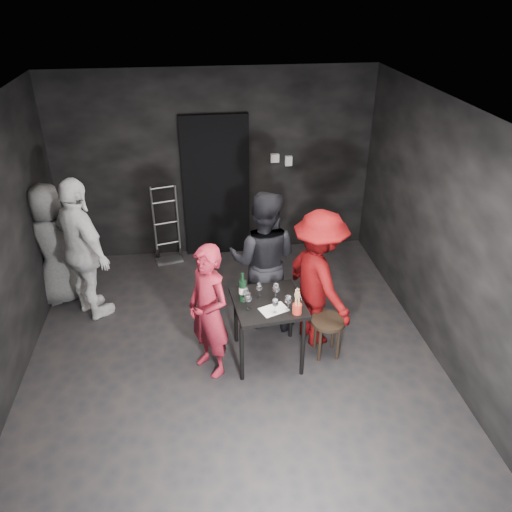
{
  "coord_description": "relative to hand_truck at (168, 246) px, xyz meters",
  "views": [
    {
      "loc": [
        -0.3,
        -4.3,
        3.76
      ],
      "look_at": [
        0.29,
        0.25,
        1.13
      ],
      "focal_mm": 35.0,
      "sensor_mm": 36.0,
      "label": 1
    }
  ],
  "objects": [
    {
      "name": "tasting_mat",
      "position": [
        1.17,
        -2.52,
        0.54
      ],
      "size": [
        0.32,
        0.27,
        0.0
      ],
      "primitive_type": "cube",
      "rotation": [
        0.0,
        0.0,
        0.37
      ],
      "color": "white",
      "rests_on": "tasting_table"
    },
    {
      "name": "breadstick_cup",
      "position": [
        1.39,
        -2.61,
        0.67
      ],
      "size": [
        0.1,
        0.1,
        0.3
      ],
      "rotation": [
        0.0,
        0.0,
        -0.26
      ],
      "color": "red",
      "rests_on": "tasting_table"
    },
    {
      "name": "wallbox_upper",
      "position": [
        1.6,
        0.13,
        1.24
      ],
      "size": [
        0.12,
        0.06,
        0.12
      ],
      "primitive_type": "cube",
      "color": "#B7B7B2",
      "rests_on": "wall_back"
    },
    {
      "name": "server_red",
      "position": [
        0.51,
        -2.48,
        0.53
      ],
      "size": [
        0.61,
        0.65,
        1.49
      ],
      "primitive_type": "imported",
      "rotation": [
        0.0,
        0.0,
        -0.93
      ],
      "color": "#A21E30",
      "rests_on": "floor"
    },
    {
      "name": "hand_truck",
      "position": [
        0.0,
        0.0,
        0.0
      ],
      "size": [
        0.38,
        0.33,
        1.14
      ],
      "rotation": [
        0.0,
        0.0,
        0.25
      ],
      "color": "#B2B2B7",
      "rests_on": "floor"
    },
    {
      "name": "man_maroon",
      "position": [
        1.74,
        -2.11,
        0.66
      ],
      "size": [
        0.89,
        1.24,
        1.75
      ],
      "primitive_type": "imported",
      "rotation": [
        0.0,
        0.0,
        1.94
      ],
      "color": "#66080A",
      "rests_on": "floor"
    },
    {
      "name": "bystander_grey",
      "position": [
        -1.33,
        -0.89,
        0.63
      ],
      "size": [
        0.94,
        0.77,
        1.69
      ],
      "primitive_type": "imported",
      "rotation": [
        0.0,
        0.0,
        3.59
      ],
      "color": "#5C5C5C",
      "rests_on": "floor"
    },
    {
      "name": "reserved_card",
      "position": [
        1.45,
        -2.34,
        0.58
      ],
      "size": [
        0.07,
        0.12,
        0.09
      ],
      "primitive_type": null,
      "rotation": [
        0.0,
        0.0,
        0.0
      ],
      "color": "white",
      "rests_on": "tasting_table"
    },
    {
      "name": "wine_bottle",
      "position": [
        0.87,
        -2.32,
        0.67
      ],
      "size": [
        0.08,
        0.08,
        0.33
      ],
      "rotation": [
        0.0,
        0.0,
        0.41
      ],
      "color": "black",
      "rests_on": "tasting_table"
    },
    {
      "name": "stool",
      "position": [
        1.79,
        -2.41,
        0.17
      ],
      "size": [
        0.38,
        0.38,
        0.47
      ],
      "rotation": [
        0.0,
        0.0,
        0.16
      ],
      "color": "black",
      "rests_on": "floor"
    },
    {
      "name": "wine_glass_b",
      "position": [
        0.9,
        -2.34,
        0.63
      ],
      "size": [
        0.07,
        0.07,
        0.19
      ],
      "primitive_type": null,
      "rotation": [
        0.0,
        0.0,
        0.06
      ],
      "color": "white",
      "rests_on": "tasting_table"
    },
    {
      "name": "wine_glass_d",
      "position": [
        1.18,
        -2.58,
        0.63
      ],
      "size": [
        0.07,
        0.07,
        0.18
      ],
      "primitive_type": null,
      "rotation": [
        0.0,
        0.0,
        0.11
      ],
      "color": "white",
      "rests_on": "tasting_table"
    },
    {
      "name": "wine_glass_e",
      "position": [
        1.31,
        -2.54,
        0.63
      ],
      "size": [
        0.08,
        0.08,
        0.18
      ],
      "primitive_type": null,
      "rotation": [
        0.0,
        0.0,
        0.12
      ],
      "color": "white",
      "rests_on": "tasting_table"
    },
    {
      "name": "doorway",
      "position": [
        0.75,
        0.12,
        0.84
      ],
      "size": [
        0.95,
        0.1,
        2.1
      ],
      "primitive_type": "cube",
      "color": "black",
      "rests_on": "ground"
    },
    {
      "name": "bystander_cream",
      "position": [
        -0.91,
        -1.28,
        0.87
      ],
      "size": [
        1.26,
        1.36,
        2.15
      ],
      "primitive_type": "imported",
      "rotation": [
        0.0,
        0.0,
        2.25
      ],
      "color": "white",
      "rests_on": "floor"
    },
    {
      "name": "wall_back",
      "position": [
        0.75,
        0.18,
        1.14
      ],
      "size": [
        4.5,
        0.04,
        2.7
      ],
      "primitive_type": "cube",
      "color": "black",
      "rests_on": "ground"
    },
    {
      "name": "ceiling",
      "position": [
        0.75,
        -2.32,
        2.49
      ],
      "size": [
        4.5,
        5.0,
        0.02
      ],
      "primitive_type": "cube",
      "color": "silver",
      "rests_on": "ground"
    },
    {
      "name": "wall_front",
      "position": [
        0.75,
        -4.82,
        1.14
      ],
      "size": [
        4.5,
        0.04,
        2.7
      ],
      "primitive_type": "cube",
      "color": "black",
      "rests_on": "ground"
    },
    {
      "name": "woman_black",
      "position": [
        1.18,
        -1.7,
        0.76
      ],
      "size": [
        1.05,
        0.77,
        1.94
      ],
      "primitive_type": "imported",
      "rotation": [
        0.0,
        0.0,
        2.84
      ],
      "color": "black",
      "rests_on": "floor"
    },
    {
      "name": "wall_right",
      "position": [
        3.0,
        -2.32,
        1.14
      ],
      "size": [
        0.04,
        5.0,
        2.7
      ],
      "primitive_type": "cube",
      "color": "black",
      "rests_on": "ground"
    },
    {
      "name": "wine_glass_a",
      "position": [
        0.91,
        -2.48,
        0.64
      ],
      "size": [
        0.09,
        0.09,
        0.21
      ],
      "primitive_type": null,
      "rotation": [
        0.0,
        0.0,
        -0.15
      ],
      "color": "white",
      "rests_on": "tasting_table"
    },
    {
      "name": "wallbox_lower",
      "position": [
        1.8,
        0.13,
        1.19
      ],
      "size": [
        0.1,
        0.06,
        0.14
      ],
      "primitive_type": "cube",
      "color": "#B7B7B2",
      "rests_on": "wall_back"
    },
    {
      "name": "floor",
      "position": [
        0.75,
        -2.32,
        -0.21
      ],
      "size": [
        4.5,
        5.0,
        0.02
      ],
      "primitive_type": "cube",
      "color": "black",
      "rests_on": "ground"
    },
    {
      "name": "wine_glass_f",
      "position": [
        1.22,
        -2.35,
        0.64
      ],
      "size": [
        0.09,
        0.09,
        0.21
      ],
      "primitive_type": null,
      "rotation": [
        0.0,
        0.0,
        -0.11
      ],
      "color": "white",
      "rests_on": "tasting_table"
    },
    {
      "name": "tasting_table",
      "position": [
        1.14,
        -2.37,
        0.44
      ],
      "size": [
        0.72,
        0.72,
        0.75
      ],
      "rotation": [
        0.0,
        0.0,
        0.1
      ],
      "color": "black",
      "rests_on": "floor"
    },
    {
      "name": "wine_glass_c",
      "position": [
        1.05,
        -2.27,
        0.63
      ],
      "size": [
        0.08,
        0.08,
        0.18
      ],
      "primitive_type": null,
      "rotation": [
        0.0,
        0.0,
        0.19
      ],
      "color": "white",
      "rests_on": "tasting_table"
    }
  ]
}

